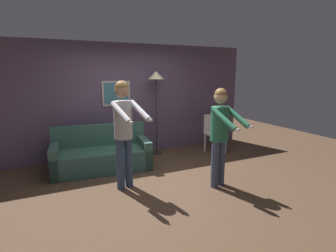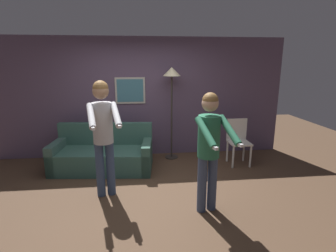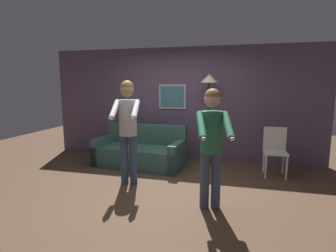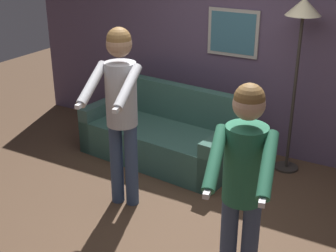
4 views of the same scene
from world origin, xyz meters
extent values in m
plane|color=brown|center=(0.00, 0.00, 0.00)|extent=(12.00, 12.00, 0.00)
cube|color=#584660|center=(0.00, 1.94, 1.30)|extent=(6.40, 0.06, 2.60)
cube|color=#B7B2A8|center=(-0.21, 1.89, 1.47)|extent=(0.64, 0.02, 0.57)
cube|color=teal|center=(-0.21, 1.88, 1.47)|extent=(0.56, 0.01, 0.49)
cube|color=#355C51|center=(-0.76, 1.08, 0.21)|extent=(1.97, 1.03, 0.42)
cube|color=#355C51|center=(-0.72, 1.44, 0.65)|extent=(1.90, 0.33, 0.45)
cube|color=#3A5952|center=(-1.62, 1.17, 0.29)|extent=(0.24, 0.86, 0.58)
cube|color=#34584C|center=(0.11, 1.00, 0.29)|extent=(0.24, 0.86, 0.58)
cylinder|color=#332D28|center=(0.66, 1.61, 0.01)|extent=(0.28, 0.28, 0.02)
cylinder|color=#332D28|center=(0.66, 1.61, 0.91)|extent=(0.04, 0.04, 1.77)
cone|color=#F9EAB7|center=(0.66, 1.61, 1.88)|extent=(0.38, 0.38, 0.18)
cylinder|color=#36496C|center=(-0.65, 0.04, 0.44)|extent=(0.13, 0.13, 0.87)
cylinder|color=#36496C|center=(-0.50, 0.08, 0.44)|extent=(0.13, 0.13, 0.87)
cylinder|color=#B2B2B7|center=(-0.58, 0.06, 1.18)|extent=(0.30, 0.30, 0.62)
sphere|color=#9E7556|center=(-0.58, 0.06, 1.66)|extent=(0.24, 0.24, 0.24)
sphere|color=brown|center=(-0.58, 0.06, 1.70)|extent=(0.23, 0.23, 0.23)
cylinder|color=#B2B2B7|center=(-0.68, -0.22, 1.35)|extent=(0.21, 0.54, 0.30)
cube|color=white|center=(-0.63, -0.46, 1.24)|extent=(0.07, 0.16, 0.04)
cylinder|color=#B2B2B7|center=(-0.35, -0.14, 1.35)|extent=(0.21, 0.54, 0.30)
cube|color=white|center=(-0.30, -0.38, 1.24)|extent=(0.07, 0.16, 0.04)
cylinder|color=#3E4C6B|center=(0.82, -0.57, 0.41)|extent=(0.13, 0.13, 0.81)
cylinder|color=#3E4C6B|center=(0.98, -0.53, 0.41)|extent=(0.13, 0.13, 0.81)
cylinder|color=#286B4C|center=(0.90, -0.55, 1.10)|extent=(0.30, 0.30, 0.57)
sphere|color=tan|center=(0.90, -0.55, 1.55)|extent=(0.22, 0.22, 0.22)
sphere|color=brown|center=(0.90, -0.55, 1.58)|extent=(0.21, 0.21, 0.21)
cylinder|color=#286B4C|center=(0.79, -0.80, 1.23)|extent=(0.20, 0.49, 0.33)
cube|color=white|center=(0.84, -1.01, 1.10)|extent=(0.07, 0.16, 0.04)
cylinder|color=#286B4C|center=(1.12, -0.72, 1.23)|extent=(0.20, 0.49, 0.33)
cube|color=white|center=(1.17, -0.94, 1.10)|extent=(0.07, 0.16, 0.04)
cylinder|color=silver|center=(1.81, 0.90, 0.23)|extent=(0.04, 0.04, 0.45)
cylinder|color=silver|center=(2.17, 0.89, 0.23)|extent=(0.04, 0.04, 0.45)
cylinder|color=silver|center=(1.81, 1.26, 0.23)|extent=(0.04, 0.04, 0.45)
cylinder|color=silver|center=(2.17, 1.25, 0.23)|extent=(0.04, 0.04, 0.45)
cube|color=silver|center=(1.99, 1.08, 0.47)|extent=(0.42, 0.42, 0.03)
cube|color=silver|center=(1.99, 1.27, 0.70)|extent=(0.42, 0.04, 0.45)
camera|label=1|loc=(-1.70, -4.05, 1.94)|focal=28.00mm
camera|label=2|loc=(-0.01, -3.85, 2.07)|focal=28.00mm
camera|label=3|loc=(1.17, -4.11, 1.72)|focal=28.00mm
camera|label=4|loc=(1.87, -3.35, 2.62)|focal=50.00mm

